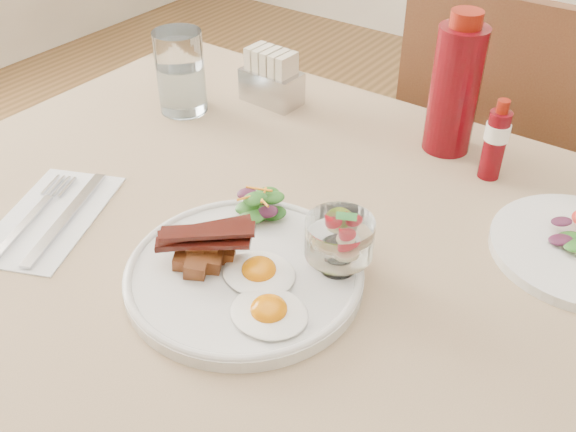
{
  "coord_description": "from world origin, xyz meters",
  "views": [
    {
      "loc": [
        0.28,
        -0.51,
        1.27
      ],
      "look_at": [
        -0.07,
        -0.02,
        0.82
      ],
      "focal_mm": 40.0,
      "sensor_mm": 36.0,
      "label": 1
    }
  ],
  "objects_px": {
    "table": "(342,322)",
    "sugar_caddy": "(271,80)",
    "chair_far": "(506,180)",
    "hot_sauce_bottle": "(495,141)",
    "fruit_cup": "(339,238)",
    "ketchup_bottle": "(455,88)",
    "water_glass": "(181,77)",
    "main_plate": "(244,274)"
  },
  "relations": [
    {
      "from": "chair_far",
      "to": "water_glass",
      "type": "xyz_separation_m",
      "value": [
        -0.44,
        -0.47,
        0.29
      ]
    },
    {
      "from": "table",
      "to": "chair_far",
      "type": "xyz_separation_m",
      "value": [
        0.0,
        0.66,
        -0.14
      ]
    },
    {
      "from": "table",
      "to": "chair_far",
      "type": "distance_m",
      "value": 0.68
    },
    {
      "from": "water_glass",
      "to": "sugar_caddy",
      "type": "bearing_deg",
      "value": 46.76
    },
    {
      "from": "main_plate",
      "to": "hot_sauce_bottle",
      "type": "relative_size",
      "value": 2.3
    },
    {
      "from": "table",
      "to": "fruit_cup",
      "type": "bearing_deg",
      "value": -97.09
    },
    {
      "from": "ketchup_bottle",
      "to": "hot_sauce_bottle",
      "type": "relative_size",
      "value": 1.77
    },
    {
      "from": "table",
      "to": "chair_far",
      "type": "bearing_deg",
      "value": 90.0
    },
    {
      "from": "hot_sauce_bottle",
      "to": "sugar_caddy",
      "type": "xyz_separation_m",
      "value": [
        -0.4,
        0.01,
        -0.02
      ]
    },
    {
      "from": "chair_far",
      "to": "hot_sauce_bottle",
      "type": "bearing_deg",
      "value": -80.66
    },
    {
      "from": "chair_far",
      "to": "ketchup_bottle",
      "type": "bearing_deg",
      "value": -94.39
    },
    {
      "from": "fruit_cup",
      "to": "ketchup_bottle",
      "type": "xyz_separation_m",
      "value": [
        -0.02,
        0.35,
        0.04
      ]
    },
    {
      "from": "main_plate",
      "to": "hot_sauce_bottle",
      "type": "distance_m",
      "value": 0.41
    },
    {
      "from": "table",
      "to": "hot_sauce_bottle",
      "type": "relative_size",
      "value": 10.93
    },
    {
      "from": "table",
      "to": "main_plate",
      "type": "bearing_deg",
      "value": -136.97
    },
    {
      "from": "table",
      "to": "fruit_cup",
      "type": "height_order",
      "value": "fruit_cup"
    },
    {
      "from": "fruit_cup",
      "to": "sugar_caddy",
      "type": "distance_m",
      "value": 0.47
    },
    {
      "from": "water_glass",
      "to": "hot_sauce_bottle",
      "type": "bearing_deg",
      "value": 11.66
    },
    {
      "from": "main_plate",
      "to": "sugar_caddy",
      "type": "distance_m",
      "value": 0.46
    },
    {
      "from": "sugar_caddy",
      "to": "chair_far",
      "type": "bearing_deg",
      "value": 49.52
    },
    {
      "from": "chair_far",
      "to": "main_plate",
      "type": "xyz_separation_m",
      "value": [
        -0.09,
        -0.75,
        0.24
      ]
    },
    {
      "from": "chair_far",
      "to": "ketchup_bottle",
      "type": "distance_m",
      "value": 0.46
    },
    {
      "from": "main_plate",
      "to": "ketchup_bottle",
      "type": "relative_size",
      "value": 1.3
    },
    {
      "from": "ketchup_bottle",
      "to": "sugar_caddy",
      "type": "xyz_separation_m",
      "value": [
        -0.31,
        -0.03,
        -0.06
      ]
    },
    {
      "from": "ketchup_bottle",
      "to": "water_glass",
      "type": "height_order",
      "value": "ketchup_bottle"
    },
    {
      "from": "ketchup_bottle",
      "to": "hot_sauce_bottle",
      "type": "bearing_deg",
      "value": -24.69
    },
    {
      "from": "hot_sauce_bottle",
      "to": "water_glass",
      "type": "distance_m",
      "value": 0.51
    },
    {
      "from": "main_plate",
      "to": "fruit_cup",
      "type": "bearing_deg",
      "value": 37.41
    },
    {
      "from": "table",
      "to": "sugar_caddy",
      "type": "distance_m",
      "value": 0.47
    },
    {
      "from": "main_plate",
      "to": "hot_sauce_bottle",
      "type": "xyz_separation_m",
      "value": [
        0.15,
        0.38,
        0.05
      ]
    },
    {
      "from": "fruit_cup",
      "to": "hot_sauce_bottle",
      "type": "height_order",
      "value": "hot_sauce_bottle"
    },
    {
      "from": "sugar_caddy",
      "to": "water_glass",
      "type": "relative_size",
      "value": 0.77
    },
    {
      "from": "fruit_cup",
      "to": "sugar_caddy",
      "type": "height_order",
      "value": "fruit_cup"
    },
    {
      "from": "table",
      "to": "hot_sauce_bottle",
      "type": "xyz_separation_m",
      "value": [
        0.06,
        0.3,
        0.15
      ]
    },
    {
      "from": "main_plate",
      "to": "sugar_caddy",
      "type": "height_order",
      "value": "sugar_caddy"
    },
    {
      "from": "fruit_cup",
      "to": "hot_sauce_bottle",
      "type": "distance_m",
      "value": 0.32
    },
    {
      "from": "table",
      "to": "sugar_caddy",
      "type": "relative_size",
      "value": 12.53
    },
    {
      "from": "table",
      "to": "hot_sauce_bottle",
      "type": "distance_m",
      "value": 0.34
    },
    {
      "from": "ketchup_bottle",
      "to": "chair_far",
      "type": "bearing_deg",
      "value": 85.61
    },
    {
      "from": "sugar_caddy",
      "to": "water_glass",
      "type": "bearing_deg",
      "value": -130.37
    },
    {
      "from": "table",
      "to": "water_glass",
      "type": "xyz_separation_m",
      "value": [
        -0.44,
        0.19,
        0.15
      ]
    },
    {
      "from": "table",
      "to": "sugar_caddy",
      "type": "bearing_deg",
      "value": 137.99
    }
  ]
}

